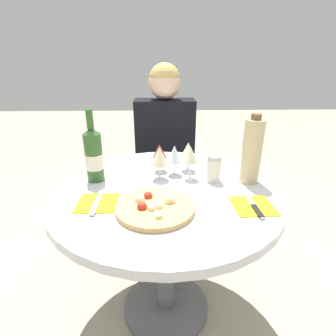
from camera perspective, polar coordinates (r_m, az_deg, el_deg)
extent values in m
plane|color=#9E937F|center=(1.58, -0.46, -27.98)|extent=(12.00, 12.00, 0.00)
cylinder|color=slate|center=(1.57, -0.47, -27.70)|extent=(0.44, 0.44, 0.02)
cylinder|color=slate|center=(1.33, -0.51, -18.35)|extent=(0.08, 0.08, 0.65)
cylinder|color=silver|center=(1.14, -0.57, -5.18)|extent=(0.97, 0.97, 0.04)
cylinder|color=#ADADB2|center=(2.12, -0.61, -12.38)|extent=(0.33, 0.33, 0.01)
cylinder|color=#ADADB2|center=(2.01, -0.63, -7.47)|extent=(0.06, 0.06, 0.43)
cube|color=#ADADB2|center=(1.91, -0.66, -1.46)|extent=(0.37, 0.37, 0.03)
cube|color=#ADADB2|center=(2.00, -0.79, 6.47)|extent=(0.37, 0.02, 0.42)
cube|color=black|center=(1.87, -0.53, -9.49)|extent=(0.34, 0.32, 0.46)
cube|color=black|center=(1.82, -0.70, 6.52)|extent=(0.40, 0.20, 0.52)
sphere|color=#DBB293|center=(1.75, -0.76, 18.01)|extent=(0.21, 0.21, 0.21)
sphere|color=tan|center=(1.75, -0.76, 18.85)|extent=(0.19, 0.19, 0.19)
cylinder|color=tan|center=(0.97, -2.82, -8.59)|extent=(0.29, 0.29, 0.02)
sphere|color=beige|center=(0.89, -2.02, -10.42)|extent=(0.03, 0.03, 0.03)
sphere|color=#B22D1E|center=(1.01, -4.35, -6.04)|extent=(0.03, 0.03, 0.03)
sphere|color=beige|center=(0.98, 0.32, -6.93)|extent=(0.04, 0.04, 0.04)
sphere|color=beige|center=(0.95, -1.93, -8.33)|extent=(0.03, 0.03, 0.03)
sphere|color=#B22D1E|center=(0.94, -5.68, -8.38)|extent=(0.04, 0.04, 0.04)
sphere|color=beige|center=(0.94, -3.62, -8.68)|extent=(0.03, 0.03, 0.03)
sphere|color=beige|center=(0.99, -6.17, -6.72)|extent=(0.04, 0.04, 0.04)
cylinder|color=#2D5623|center=(1.21, -15.81, 2.17)|extent=(0.08, 0.08, 0.22)
cone|color=#2D5623|center=(1.17, -16.43, 7.75)|extent=(0.08, 0.08, 0.03)
cylinder|color=#2D5623|center=(1.16, -16.70, 10.14)|extent=(0.03, 0.03, 0.08)
cylinder|color=silver|center=(1.21, -15.73, 1.41)|extent=(0.08, 0.08, 0.07)
cylinder|color=tan|center=(1.20, 17.79, 3.39)|extent=(0.09, 0.09, 0.28)
cylinder|color=brown|center=(1.16, 18.67, 10.55)|extent=(0.04, 0.04, 0.02)
cylinder|color=silver|center=(1.19, 9.87, -0.48)|extent=(0.07, 0.07, 0.10)
cylinder|color=#B2B2B7|center=(1.17, 10.07, 2.24)|extent=(0.06, 0.06, 0.02)
cylinder|color=silver|center=(1.21, -1.79, -2.32)|extent=(0.06, 0.06, 0.00)
cylinder|color=silver|center=(1.20, -1.81, -0.80)|extent=(0.01, 0.01, 0.07)
cone|color=beige|center=(1.17, -1.85, 2.58)|extent=(0.08, 0.08, 0.08)
cylinder|color=silver|center=(1.30, -1.80, -0.55)|extent=(0.06, 0.06, 0.00)
cylinder|color=silver|center=(1.29, -1.82, 0.91)|extent=(0.01, 0.01, 0.07)
cone|color=#9E383D|center=(1.27, -1.85, 3.72)|extent=(0.07, 0.07, 0.06)
cylinder|color=silver|center=(1.26, 1.35, -1.37)|extent=(0.06, 0.06, 0.00)
cylinder|color=silver|center=(1.25, 1.37, -0.02)|extent=(0.01, 0.01, 0.06)
cone|color=silver|center=(1.22, 1.40, 3.09)|extent=(0.07, 0.07, 0.08)
cylinder|color=silver|center=(1.22, 4.72, -2.23)|extent=(0.06, 0.06, 0.00)
cylinder|color=silver|center=(1.20, 4.78, -0.43)|extent=(0.01, 0.01, 0.08)
cone|color=beige|center=(1.18, 4.90, 3.00)|extent=(0.07, 0.07, 0.07)
cylinder|color=silver|center=(1.31, 4.27, -0.48)|extent=(0.06, 0.06, 0.00)
cylinder|color=silver|center=(1.30, 4.31, 0.93)|extent=(0.01, 0.01, 0.07)
cone|color=beige|center=(1.27, 4.40, 3.91)|extent=(0.08, 0.08, 0.08)
cube|color=gold|center=(1.05, -15.13, -7.34)|extent=(0.15, 0.15, 0.00)
cube|color=silver|center=(1.05, -15.15, -7.12)|extent=(0.02, 0.19, 0.00)
cube|color=silver|center=(1.00, -15.75, -8.32)|extent=(0.02, 0.09, 0.00)
cube|color=gold|center=(1.04, 18.00, -7.81)|extent=(0.16, 0.16, 0.00)
cube|color=silver|center=(1.04, 18.03, -7.59)|extent=(0.02, 0.19, 0.00)
cube|color=black|center=(1.00, 18.92, -8.80)|extent=(0.02, 0.09, 0.00)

